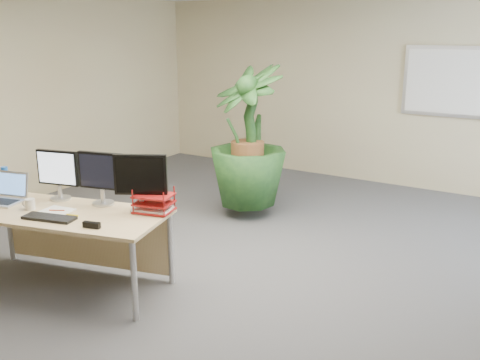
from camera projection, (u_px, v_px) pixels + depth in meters
The scene contains 17 objects.
floor at pixel (214, 279), 4.96m from camera, with size 8.00×8.00×0.00m, color #434448.
back_wall at pixel (366, 91), 7.87m from camera, with size 7.00×0.04×2.70m, color #C2AD89.
whiteboard at pixel (452, 82), 7.18m from camera, with size 1.30×0.04×0.95m.
desk at pixel (69, 224), 4.75m from camera, with size 1.98×1.20×0.71m.
floor_plant at pixel (248, 156), 6.47m from camera, with size 0.84×0.84×1.50m, color #133617.
monitor_left at pixel (58, 172), 4.88m from camera, with size 0.41×0.19×0.46m.
monitor_right at pixel (101, 175), 4.74m from camera, with size 0.43×0.20×0.48m.
monitor_dark at pixel (141, 179), 4.55m from camera, with size 0.42×0.26×0.50m.
laptop at pixel (5, 195), 4.89m from camera, with size 0.42×0.39×0.25m.
keyboard at pixel (49, 218), 4.43m from camera, with size 0.45×0.15×0.02m, color black.
coffee_mug at pixel (30, 204), 4.66m from camera, with size 0.12×0.09×0.10m.
spiral_notebook at pixel (57, 211), 4.62m from camera, with size 0.26×0.19×0.01m, color white.
orange_pen at pixel (57, 210), 4.60m from camera, with size 0.01×0.01×0.13m, color #CF4117.
yellow_highlighter at pixel (72, 215), 4.51m from camera, with size 0.01×0.01×0.11m, color yellow.
water_bottle at pixel (6, 181), 5.09m from camera, with size 0.07×0.07×0.26m.
letter_tray at pixel (154, 204), 4.59m from camera, with size 0.37×0.31×0.15m.
stapler at pixel (92, 225), 4.23m from camera, with size 0.15×0.04×0.05m, color black.
Camera 1 is at (2.57, -3.73, 2.22)m, focal length 40.00 mm.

